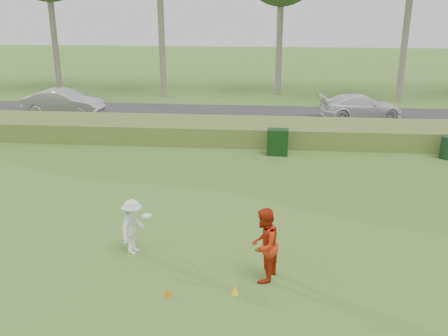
# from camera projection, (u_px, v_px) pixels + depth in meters

# --- Properties ---
(ground) EXTENTS (120.00, 120.00, 0.00)m
(ground) POSITION_uv_depth(u_px,v_px,m) (210.00, 265.00, 13.01)
(ground) COLOR #3E6D24
(ground) RESTS_ON ground
(reed_strip) EXTENTS (80.00, 3.00, 0.90)m
(reed_strip) POSITION_uv_depth(u_px,v_px,m) (239.00, 131.00, 24.17)
(reed_strip) COLOR #556C2B
(reed_strip) RESTS_ON ground
(park_road) EXTENTS (80.00, 6.00, 0.06)m
(park_road) POSITION_uv_depth(u_px,v_px,m) (244.00, 116.00, 29.01)
(park_road) COLOR #2D2D2D
(park_road) RESTS_ON ground
(player_white) EXTENTS (0.93, 1.10, 1.54)m
(player_white) POSITION_uv_depth(u_px,v_px,m) (133.00, 227.00, 13.40)
(player_white) COLOR white
(player_white) RESTS_ON ground
(player_red) EXTENTS (0.97, 1.10, 1.88)m
(player_red) POSITION_uv_depth(u_px,v_px,m) (264.00, 245.00, 12.04)
(player_red) COLOR red
(player_red) RESTS_ON ground
(cone_orange) EXTENTS (0.20, 0.20, 0.23)m
(cone_orange) POSITION_uv_depth(u_px,v_px,m) (168.00, 292.00, 11.62)
(cone_orange) COLOR orange
(cone_orange) RESTS_ON ground
(cone_yellow) EXTENTS (0.20, 0.20, 0.23)m
(cone_yellow) POSITION_uv_depth(u_px,v_px,m) (235.00, 289.00, 11.71)
(cone_yellow) COLOR yellow
(cone_yellow) RESTS_ON ground
(utility_cabinet) EXTENTS (0.95, 0.62, 1.15)m
(utility_cabinet) POSITION_uv_depth(u_px,v_px,m) (278.00, 142.00, 21.89)
(utility_cabinet) COLOR black
(utility_cabinet) RESTS_ON ground
(trash_bin) EXTENTS (0.80, 0.80, 0.99)m
(trash_bin) POSITION_uv_depth(u_px,v_px,m) (448.00, 147.00, 21.42)
(trash_bin) COLOR #113317
(trash_bin) RESTS_ON ground
(car_mid) EXTENTS (4.68, 1.96, 1.51)m
(car_mid) POSITION_uv_depth(u_px,v_px,m) (64.00, 103.00, 28.82)
(car_mid) COLOR #B9B9BE
(car_mid) RESTS_ON park_road
(car_right) EXTENTS (4.93, 2.78, 1.35)m
(car_right) POSITION_uv_depth(u_px,v_px,m) (360.00, 107.00, 28.20)
(car_right) COLOR silver
(car_right) RESTS_ON park_road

